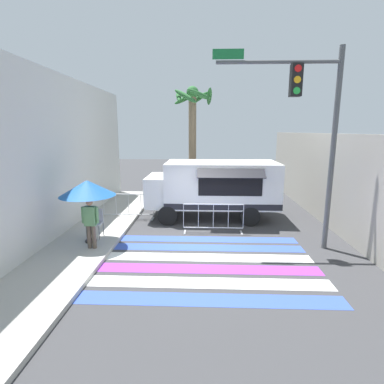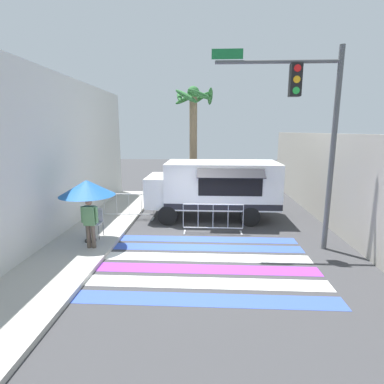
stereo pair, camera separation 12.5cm
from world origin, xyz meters
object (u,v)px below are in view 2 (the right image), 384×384
at_px(traffic_signal_pole, 312,117).
at_px(barricade_side, 129,206).
at_px(food_truck, 212,185).
at_px(folding_chair, 95,220).
at_px(patio_umbrella, 87,188).
at_px(barricade_front, 213,219).
at_px(vendor_person, 90,220).
at_px(palm_tree, 194,125).

height_order(traffic_signal_pole, barricade_side, traffic_signal_pole).
bearing_deg(food_truck, barricade_side, -174.58).
bearing_deg(folding_chair, patio_umbrella, -111.41).
height_order(folding_chair, barricade_front, barricade_front).
distance_m(food_truck, folding_chair, 4.98).
height_order(vendor_person, palm_tree, palm_tree).
relative_size(patio_umbrella, barricade_front, 0.93).
xyz_separation_m(folding_chair, vendor_person, (0.23, -1.02, 0.30)).
bearing_deg(vendor_person, food_truck, 59.47).
height_order(patio_umbrella, folding_chair, patio_umbrella).
xyz_separation_m(folding_chair, barricade_side, (0.50, 2.54, -0.15)).
relative_size(vendor_person, barricade_side, 0.73).
distance_m(traffic_signal_pole, barricade_front, 4.71).
relative_size(food_truck, patio_umbrella, 2.66).
bearing_deg(food_truck, vendor_person, -134.09).
relative_size(barricade_side, palm_tree, 0.37).
bearing_deg(traffic_signal_pole, barricade_front, 155.10).
height_order(barricade_side, palm_tree, palm_tree).
distance_m(food_truck, barricade_side, 3.63).
bearing_deg(barricade_front, folding_chair, -167.43).
distance_m(folding_chair, barricade_side, 2.59).
distance_m(barricade_front, barricade_side, 3.90).
xyz_separation_m(food_truck, folding_chair, (-4.00, -2.87, -0.73)).
bearing_deg(traffic_signal_pole, folding_chair, 176.55).
bearing_deg(vendor_person, traffic_signal_pole, 18.76).
bearing_deg(barricade_side, vendor_person, -94.28).
height_order(barricade_front, barricade_side, same).
relative_size(patio_umbrella, palm_tree, 0.35).
bearing_deg(patio_umbrella, barricade_side, 80.63).
bearing_deg(folding_chair, vendor_person, -98.18).
relative_size(vendor_person, barricade_front, 0.71).
bearing_deg(traffic_signal_pole, vendor_person, -174.80).
bearing_deg(palm_tree, barricade_side, -127.68).
bearing_deg(folding_chair, palm_tree, 41.35).
height_order(food_truck, barricade_side, food_truck).
bearing_deg(barricade_front, barricade_side, 155.09).
xyz_separation_m(traffic_signal_pole, barricade_front, (-2.83, 1.31, -3.53)).
bearing_deg(palm_tree, traffic_signal_pole, -59.12).
bearing_deg(patio_umbrella, food_truck, 40.11).
distance_m(patio_umbrella, palm_tree, 7.40).
height_order(food_truck, vendor_person, food_truck).
relative_size(food_truck, palm_tree, 0.93).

